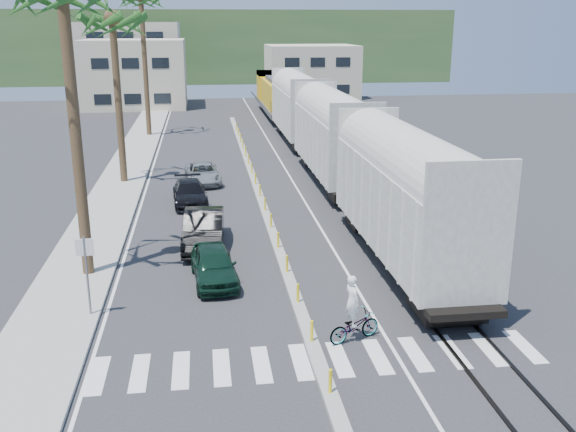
% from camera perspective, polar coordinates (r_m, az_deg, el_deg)
% --- Properties ---
extents(ground, '(140.00, 140.00, 0.00)m').
position_cam_1_polar(ground, '(21.76, 1.66, -10.16)').
color(ground, '#28282B').
rests_on(ground, ground).
extents(sidewalk, '(3.00, 90.00, 0.15)m').
position_cam_1_polar(sidewalk, '(45.52, -14.19, 3.85)').
color(sidewalk, gray).
rests_on(sidewalk, ground).
extents(rails, '(1.56, 100.00, 0.06)m').
position_cam_1_polar(rails, '(48.84, 2.18, 5.15)').
color(rails, black).
rests_on(rails, ground).
extents(median, '(0.45, 60.00, 0.85)m').
position_cam_1_polar(median, '(40.43, -2.89, 2.76)').
color(median, gray).
rests_on(median, ground).
extents(crosswalk, '(14.00, 2.20, 0.01)m').
position_cam_1_polar(crosswalk, '(20.02, 2.60, -12.71)').
color(crosswalk, silver).
rests_on(crosswalk, ground).
extents(lane_markings, '(9.42, 90.00, 0.01)m').
position_cam_1_polar(lane_markings, '(45.24, -6.15, 4.09)').
color(lane_markings, silver).
rests_on(lane_markings, ground).
extents(freight_train, '(3.00, 60.94, 5.85)m').
position_cam_1_polar(freight_train, '(46.62, 2.59, 8.18)').
color(freight_train, '#A5A497').
rests_on(freight_train, ground).
extents(palm_trees, '(3.50, 37.20, 13.75)m').
position_cam_1_polar(palm_trees, '(42.14, -15.04, 17.52)').
color(palm_trees, brown).
rests_on(palm_trees, ground).
extents(street_sign, '(0.60, 0.08, 3.00)m').
position_cam_1_polar(street_sign, '(22.93, -17.51, -4.15)').
color(street_sign, slate).
rests_on(street_sign, ground).
extents(buildings, '(38.00, 27.00, 10.00)m').
position_cam_1_polar(buildings, '(91.02, -9.92, 13.07)').
color(buildings, '#B7AF92').
rests_on(buildings, ground).
extents(hillside, '(80.00, 20.00, 12.00)m').
position_cam_1_polar(hillside, '(119.24, -6.32, 14.82)').
color(hillside, '#385628').
rests_on(hillside, ground).
extents(car_lead, '(2.40, 4.43, 1.41)m').
position_cam_1_polar(car_lead, '(25.54, -6.60, -4.34)').
color(car_lead, black).
rests_on(car_lead, ground).
extents(car_second, '(2.28, 5.21, 1.66)m').
position_cam_1_polar(car_second, '(29.53, -7.50, -1.18)').
color(car_second, black).
rests_on(car_second, ground).
extents(car_third, '(2.42, 4.74, 1.31)m').
position_cam_1_polar(car_third, '(36.65, -8.73, 2.03)').
color(car_third, black).
rests_on(car_third, ground).
extents(car_rear, '(2.84, 4.86, 1.25)m').
position_cam_1_polar(car_rear, '(41.53, -7.58, 3.78)').
color(car_rear, '#A0A3A5').
rests_on(car_rear, ground).
extents(cyclist, '(1.94, 2.32, 2.26)m').
position_cam_1_polar(cyclist, '(20.95, 5.87, -9.22)').
color(cyclist, '#9EA0A5').
rests_on(cyclist, ground).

